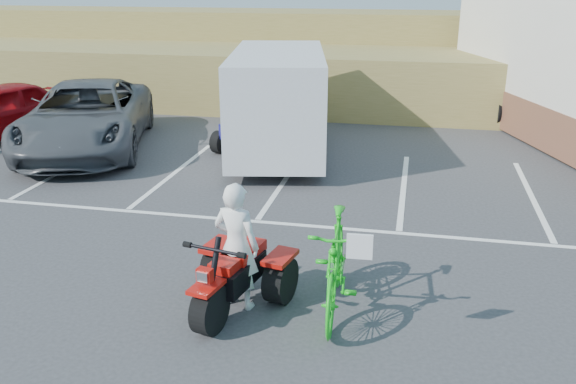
% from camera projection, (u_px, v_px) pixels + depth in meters
% --- Properties ---
extents(ground, '(100.00, 100.00, 0.00)m').
position_uv_depth(ground, '(217.00, 279.00, 9.47)').
color(ground, '#353537').
rests_on(ground, ground).
extents(parking_stripes, '(28.00, 5.16, 0.01)m').
position_uv_depth(parking_stripes, '(315.00, 196.00, 13.05)').
color(parking_stripes, white).
rests_on(parking_stripes, ground).
extents(grass_embankment, '(40.00, 8.50, 3.10)m').
position_uv_depth(grass_embankment, '(343.00, 60.00, 23.27)').
color(grass_embankment, olive).
rests_on(grass_embankment, ground).
extents(red_trike_atv, '(1.68, 2.03, 1.16)m').
position_uv_depth(red_trike_atv, '(233.00, 309.00, 8.61)').
color(red_trike_atv, '#AF100A').
rests_on(red_trike_atv, ground).
extents(rider, '(0.75, 0.57, 1.84)m').
position_uv_depth(rider, '(237.00, 246.00, 8.43)').
color(rider, white).
rests_on(rider, ground).
extents(green_dirt_bike, '(0.78, 2.36, 1.40)m').
position_uv_depth(green_dirt_bike, '(336.00, 264.00, 8.39)').
color(green_dirt_bike, '#14BF19').
rests_on(green_dirt_bike, ground).
extents(grey_pickup, '(4.82, 7.02, 1.78)m').
position_uv_depth(grey_pickup, '(86.00, 117.00, 16.32)').
color(grey_pickup, '#44474B').
rests_on(grey_pickup, ground).
extents(cargo_trailer, '(3.31, 6.02, 2.65)m').
position_uv_depth(cargo_trailer, '(278.00, 100.00, 15.70)').
color(cargo_trailer, silver).
rests_on(cargo_trailer, ground).
extents(quad_atv_blue, '(1.79, 2.05, 1.12)m').
position_uv_depth(quad_atv_blue, '(249.00, 151.00, 16.43)').
color(quad_atv_blue, navy).
rests_on(quad_atv_blue, ground).
extents(quad_atv_green, '(1.14, 1.43, 0.86)m').
position_uv_depth(quad_atv_green, '(266.00, 152.00, 16.29)').
color(quad_atv_green, '#155814').
rests_on(quad_atv_green, ground).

